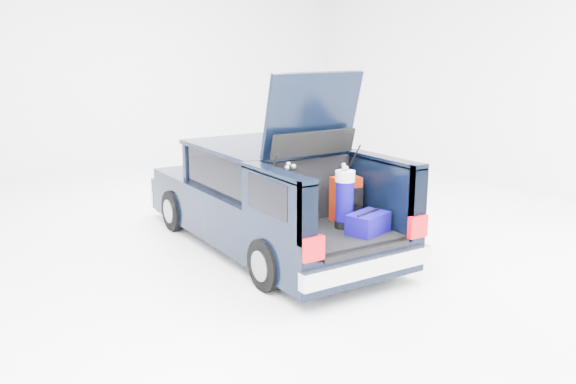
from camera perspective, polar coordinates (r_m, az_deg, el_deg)
ground at (r=8.67m, az=-1.77°, el=-5.08°), size 14.00×14.00×0.00m
car at (r=8.57m, az=-2.17°, el=-0.62°), size 1.87×4.65×2.47m
red_suitcase at (r=7.72m, az=5.45°, el=-0.67°), size 0.39×0.28×0.59m
black_golf_bag at (r=7.21m, az=0.21°, el=-0.84°), size 0.29×0.36×0.84m
blue_golf_bag at (r=7.40m, az=5.32°, el=-0.63°), size 0.26×0.26×0.80m
blue_duffel at (r=7.29m, az=7.51°, el=-2.89°), size 0.58×0.47×0.27m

